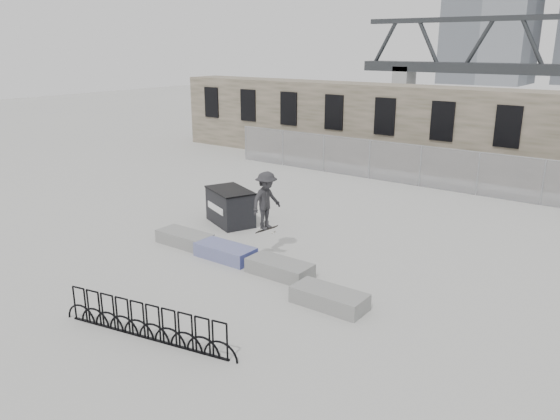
{
  "coord_description": "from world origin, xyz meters",
  "views": [
    {
      "loc": [
        9.87,
        -12.29,
        6.62
      ],
      "look_at": [
        -0.54,
        1.8,
        1.3
      ],
      "focal_mm": 35.0,
      "sensor_mm": 36.0,
      "label": 1
    }
  ],
  "objects_px": {
    "planter_offset": "(329,298)",
    "planter_far_left": "(185,238)",
    "planter_center_left": "(225,251)",
    "bike_rack": "(145,322)",
    "dumpster": "(230,206)",
    "planter_center_right": "(280,268)",
    "skateboarder": "(266,201)"
  },
  "relations": [
    {
      "from": "skateboarder",
      "to": "planter_center_right",
      "type": "bearing_deg",
      "value": -124.59
    },
    {
      "from": "dumpster",
      "to": "planter_center_left",
      "type": "bearing_deg",
      "value": -27.29
    },
    {
      "from": "planter_center_right",
      "to": "planter_far_left",
      "type": "bearing_deg",
      "value": 177.77
    },
    {
      "from": "planter_center_left",
      "to": "skateboarder",
      "type": "xyz_separation_m",
      "value": [
        0.96,
        0.94,
        1.65
      ]
    },
    {
      "from": "planter_far_left",
      "to": "bike_rack",
      "type": "distance_m",
      "value": 6.32
    },
    {
      "from": "planter_center_right",
      "to": "planter_offset",
      "type": "xyz_separation_m",
      "value": [
        2.25,
        -0.85,
        0.0
      ]
    },
    {
      "from": "skateboarder",
      "to": "planter_offset",
      "type": "bearing_deg",
      "value": -114.05
    },
    {
      "from": "planter_center_right",
      "to": "skateboarder",
      "type": "relative_size",
      "value": 0.96
    },
    {
      "from": "planter_far_left",
      "to": "planter_center_left",
      "type": "distance_m",
      "value": 2.0
    },
    {
      "from": "planter_center_right",
      "to": "dumpster",
      "type": "bearing_deg",
      "value": 147.35
    },
    {
      "from": "planter_center_left",
      "to": "bike_rack",
      "type": "xyz_separation_m",
      "value": [
        1.88,
        -4.86,
        0.19
      ]
    },
    {
      "from": "planter_far_left",
      "to": "planter_offset",
      "type": "bearing_deg",
      "value": -8.89
    },
    {
      "from": "planter_center_left",
      "to": "dumpster",
      "type": "distance_m",
      "value": 3.66
    },
    {
      "from": "planter_offset",
      "to": "bike_rack",
      "type": "xyz_separation_m",
      "value": [
        -2.58,
        -3.98,
        0.19
      ]
    },
    {
      "from": "bike_rack",
      "to": "skateboarder",
      "type": "distance_m",
      "value": 6.05
    },
    {
      "from": "dumpster",
      "to": "bike_rack",
      "type": "relative_size",
      "value": 0.49
    },
    {
      "from": "planter_center_right",
      "to": "skateboarder",
      "type": "bearing_deg",
      "value": 141.96
    },
    {
      "from": "planter_center_left",
      "to": "bike_rack",
      "type": "bearing_deg",
      "value": -68.88
    },
    {
      "from": "planter_center_right",
      "to": "planter_center_left",
      "type": "bearing_deg",
      "value": 179.09
    },
    {
      "from": "planter_center_right",
      "to": "skateboarder",
      "type": "xyz_separation_m",
      "value": [
        -1.25,
        0.98,
        1.65
      ]
    },
    {
      "from": "dumpster",
      "to": "bike_rack",
      "type": "distance_m",
      "value": 8.74
    },
    {
      "from": "planter_center_left",
      "to": "dumpster",
      "type": "xyz_separation_m",
      "value": [
        -2.28,
        2.83,
        0.44
      ]
    },
    {
      "from": "planter_far_left",
      "to": "planter_center_right",
      "type": "bearing_deg",
      "value": -2.23
    },
    {
      "from": "planter_center_left",
      "to": "planter_offset",
      "type": "xyz_separation_m",
      "value": [
        4.45,
        -0.88,
        0.0
      ]
    },
    {
      "from": "planter_offset",
      "to": "bike_rack",
      "type": "bearing_deg",
      "value": -122.95
    },
    {
      "from": "planter_far_left",
      "to": "dumpster",
      "type": "xyz_separation_m",
      "value": [
        -0.28,
        2.71,
        0.44
      ]
    },
    {
      "from": "bike_rack",
      "to": "skateboarder",
      "type": "bearing_deg",
      "value": 99.02
    },
    {
      "from": "dumpster",
      "to": "bike_rack",
      "type": "height_order",
      "value": "dumpster"
    },
    {
      "from": "planter_offset",
      "to": "planter_center_right",
      "type": "bearing_deg",
      "value": 159.4
    },
    {
      "from": "dumpster",
      "to": "planter_center_right",
      "type": "bearing_deg",
      "value": -8.7
    },
    {
      "from": "planter_center_right",
      "to": "bike_rack",
      "type": "bearing_deg",
      "value": -93.87
    },
    {
      "from": "planter_offset",
      "to": "planter_far_left",
      "type": "bearing_deg",
      "value": 171.11
    }
  ]
}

